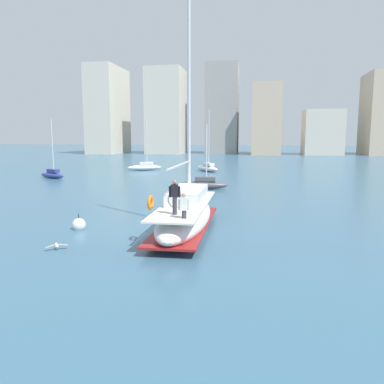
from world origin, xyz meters
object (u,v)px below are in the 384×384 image
(moored_sloop_far, at_px, (207,167))
(moored_cutter_left, at_px, (203,184))
(moored_sloop_near, at_px, (52,174))
(moored_catamaran, at_px, (145,167))
(main_sailboat, at_px, (186,214))
(seagull, at_px, (57,245))
(mooring_buoy, at_px, (79,225))

(moored_sloop_far, distance_m, moored_cutter_left, 18.58)
(moored_cutter_left, bearing_deg, moored_sloop_near, 161.09)
(moored_catamaran, relative_size, moored_cutter_left, 1.27)
(main_sailboat, distance_m, moored_catamaran, 37.16)
(seagull, bearing_deg, moored_sloop_near, 119.84)
(moored_sloop_far, height_order, mooring_buoy, moored_sloop_far)
(moored_sloop_far, distance_m, moored_catamaran, 9.35)
(main_sailboat, height_order, moored_sloop_near, main_sailboat)
(moored_cutter_left, height_order, mooring_buoy, moored_cutter_left)
(seagull, relative_size, mooring_buoy, 0.88)
(moored_sloop_far, height_order, seagull, moored_sloop_far)
(moored_sloop_far, bearing_deg, moored_catamaran, 177.93)
(moored_cutter_left, height_order, seagull, moored_cutter_left)
(moored_sloop_near, relative_size, seagull, 8.22)
(moored_cutter_left, bearing_deg, main_sailboat, -85.12)
(moored_sloop_far, relative_size, mooring_buoy, 8.93)
(main_sailboat, xyz_separation_m, moored_catamaran, (-12.70, 34.92, -0.36))
(moored_sloop_near, relative_size, moored_sloop_far, 0.81)
(moored_catamaran, xyz_separation_m, seagull, (7.73, -39.27, -0.35))
(mooring_buoy, bearing_deg, moored_catamaran, 101.06)
(moored_catamaran, distance_m, moored_cutter_left, 21.96)
(main_sailboat, bearing_deg, seagull, -138.78)
(moored_sloop_far, height_order, moored_cutter_left, moored_sloop_far)
(mooring_buoy, bearing_deg, moored_sloop_far, 86.08)
(moored_catamaran, height_order, seagull, moored_catamaran)
(moored_sloop_far, bearing_deg, moored_cutter_left, -83.89)
(main_sailboat, relative_size, moored_cutter_left, 2.20)
(moored_cutter_left, bearing_deg, moored_sloop_far, 96.11)
(main_sailboat, bearing_deg, moored_catamaran, 109.99)
(moored_sloop_near, xyz_separation_m, moored_sloop_far, (17.10, 11.94, 0.08))
(moored_sloop_near, distance_m, seagull, 31.12)
(moored_cutter_left, bearing_deg, mooring_buoy, -104.74)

